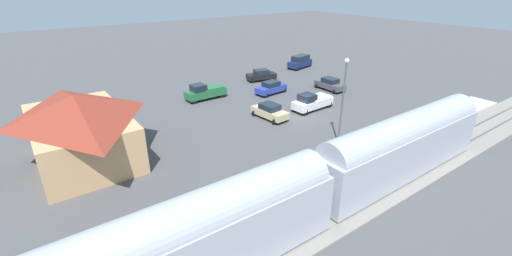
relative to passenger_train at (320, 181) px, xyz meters
name	(u,v)px	position (x,y,z in m)	size (l,w,h in m)	color
ground_plane	(300,117)	(14.00, -11.33, -2.86)	(200.00, 200.00, 0.00)	#4C4C4F
railway_track	(412,166)	(0.00, -11.33, -2.76)	(4.80, 70.00, 0.30)	gray
platform	(373,148)	(4.00, -11.33, -2.71)	(3.20, 46.00, 0.30)	#B7B2A8
passenger_train	(320,181)	(0.00, 0.00, 0.00)	(2.93, 35.79, 4.98)	#ADB2BC
station_building	(80,126)	(18.00, 10.67, 0.17)	(12.74, 8.14, 5.85)	tan
pedestrian_on_platform	(371,136)	(4.38, -11.36, -1.58)	(0.36, 0.36, 1.71)	#23284C
pedestrian_waiting_far	(382,132)	(4.29, -12.83, -1.58)	(0.36, 0.36, 1.71)	#23284C
pickup_green	(205,92)	(26.05, -5.54, -1.83)	(2.10, 5.45, 2.14)	#236638
pickup_white	(312,102)	(14.94, -14.15, -1.83)	(2.24, 5.50, 2.14)	white
sedan_blue	(271,88)	(22.73, -13.99, -1.98)	(2.32, 4.67, 1.74)	#283D9E
sedan_tan	(270,111)	(15.70, -8.26, -1.98)	(4.65, 2.60, 1.74)	#C6B284
suv_navy	(300,62)	(31.33, -27.29, -1.71)	(3.00, 5.21, 2.22)	navy
sedan_charcoal	(330,84)	(19.17, -21.84, -1.98)	(4.51, 2.30, 1.74)	#47494F
sedan_black	(261,75)	(28.83, -16.87, -1.98)	(2.90, 4.82, 1.74)	black
light_pole_near_platform	(344,92)	(6.80, -9.74, 2.30)	(0.44, 0.44, 8.26)	#515156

